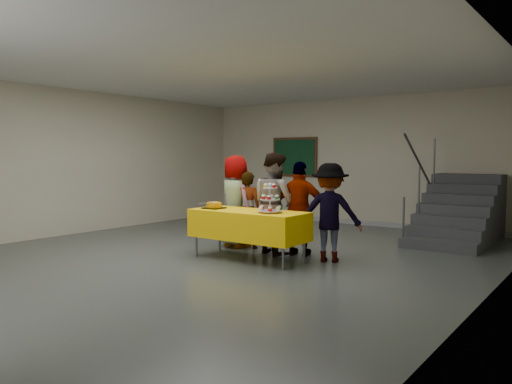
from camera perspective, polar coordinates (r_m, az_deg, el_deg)
room_shell at (r=7.90m, az=-4.88°, el=7.82°), size 10.00×10.04×3.02m
bake_table at (r=7.80m, az=-0.87°, el=-3.71°), size 1.88×0.78×0.77m
cupcake_stand at (r=7.46m, az=1.61°, el=-1.09°), size 0.38×0.38×0.44m
bear_cake at (r=8.11m, az=-4.82°, el=-1.48°), size 0.32×0.36×0.12m
schoolchild_a at (r=8.90m, az=-2.36°, el=-1.05°), size 0.92×0.75×1.64m
schoolchild_b at (r=8.76m, az=-0.94°, el=-2.06°), size 0.56×0.44×1.35m
schoolchild_c at (r=8.25m, az=2.13°, el=-1.30°), size 1.00×0.91×1.68m
schoolchild_d at (r=8.12m, az=5.07°, el=-1.91°), size 0.96×0.58×1.53m
schoolchild_e at (r=7.72m, az=8.44°, el=-2.33°), size 1.11×0.87×1.51m
staircase at (r=10.41m, az=22.29°, el=-2.43°), size 1.30×2.40×2.04m
noticeboard at (r=12.82m, az=4.43°, el=4.00°), size 1.30×0.05×1.00m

